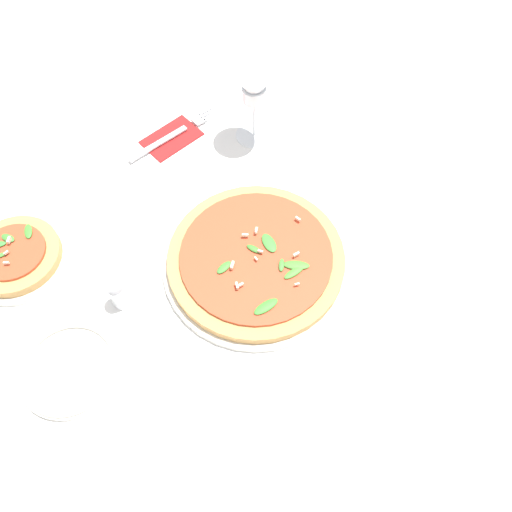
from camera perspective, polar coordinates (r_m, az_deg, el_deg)
ground_plane at (r=0.88m, az=1.42°, el=-1.45°), size 6.00×6.00×0.00m
pizza_arugula_main at (r=0.87m, az=0.01°, el=-0.45°), size 0.33×0.33×0.05m
pizza_personal_side at (r=0.97m, az=-25.73°, el=-0.09°), size 0.18×0.18×0.05m
wine_glass at (r=0.99m, az=-0.23°, el=18.71°), size 0.09×0.09×0.17m
napkin at (r=1.08m, az=-9.63°, el=13.20°), size 0.13×0.10×0.01m
fork at (r=1.08m, az=-9.31°, el=13.60°), size 0.22×0.07×0.00m
side_plate_white at (r=0.85m, az=-20.57°, el=-12.03°), size 0.16×0.16×0.02m
shaker_pepper at (r=0.85m, az=-15.40°, el=-4.08°), size 0.03×0.03×0.07m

